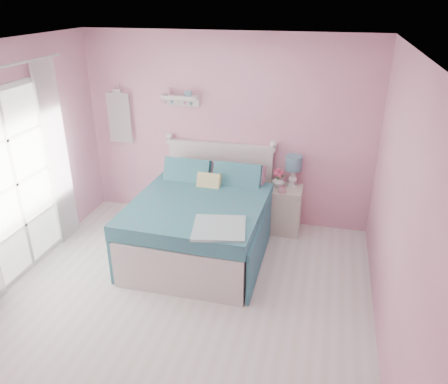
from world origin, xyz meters
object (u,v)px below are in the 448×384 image
at_px(nightstand, 284,209).
at_px(table_lamp, 294,165).
at_px(bed, 202,222).
at_px(vase, 278,181).
at_px(teacup, 282,189).

distance_m(nightstand, table_lamp, 0.63).
bearing_deg(bed, table_lamp, 41.10).
distance_m(bed, nightstand, 1.22).
relative_size(bed, vase, 11.80).
xyz_separation_m(bed, table_lamp, (1.03, 0.85, 0.54)).
height_order(bed, teacup, bed).
height_order(vase, teacup, vase).
height_order(bed, nightstand, bed).
bearing_deg(teacup, nightstand, 75.71).
height_order(nightstand, table_lamp, table_lamp).
bearing_deg(teacup, table_lamp, 64.21).
relative_size(nightstand, teacup, 6.35).
relative_size(nightstand, table_lamp, 1.48).
xyz_separation_m(bed, vase, (0.84, 0.78, 0.33)).
bearing_deg(vase, teacup, -64.09).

